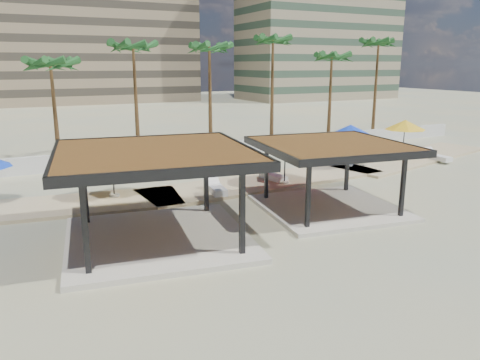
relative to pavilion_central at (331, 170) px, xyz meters
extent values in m
plane|color=tan|center=(-1.93, -0.82, -2.04)|extent=(200.00, 200.00, 0.00)
cube|color=#C6B284|center=(-13.93, 6.68, -1.98)|extent=(16.40, 6.19, 0.24)
cube|color=#C6B284|center=(0.07, 6.18, -1.98)|extent=(16.24, 5.11, 0.24)
cube|color=#C6B284|center=(14.07, 7.68, -1.98)|extent=(16.49, 7.75, 0.24)
cube|color=silver|center=(-1.93, 15.18, -1.44)|extent=(56.00, 0.30, 1.20)
cube|color=#847259|center=(2.07, 77.18, 11.96)|extent=(38.00, 16.00, 28.00)
cube|color=gray|center=(46.07, 65.18, 14.96)|extent=(32.00, 15.00, 34.00)
cube|color=beige|center=(0.00, 0.00, -1.95)|extent=(7.28, 7.28, 0.20)
cube|color=black|center=(-2.76, -2.07, -0.38)|extent=(0.20, 0.20, 2.93)
cube|color=black|center=(-2.07, 2.76, -0.38)|extent=(0.20, 0.20, 2.93)
cube|color=black|center=(2.07, -2.76, -0.38)|extent=(0.20, 0.20, 2.93)
cube|color=black|center=(2.76, 2.07, -0.38)|extent=(0.20, 0.20, 2.93)
cube|color=brown|center=(0.00, 0.00, 1.21)|extent=(7.50, 7.50, 0.27)
cube|color=black|center=(-0.47, -3.28, 1.21)|extent=(6.68, 1.06, 0.33)
cube|color=black|center=(0.47, 3.28, 1.21)|extent=(6.68, 1.06, 0.33)
cube|color=black|center=(-3.28, 0.47, 1.21)|extent=(1.06, 6.68, 0.33)
cube|color=black|center=(3.28, -0.47, 1.21)|extent=(1.06, 6.68, 0.33)
cube|color=beige|center=(-8.98, -0.32, -1.93)|extent=(8.30, 8.30, 0.22)
cube|color=black|center=(-12.12, -2.63, -0.17)|extent=(0.23, 0.23, 3.31)
cube|color=black|center=(-11.29, 2.83, -0.17)|extent=(0.23, 0.23, 3.31)
cube|color=black|center=(-6.67, -3.46, -0.17)|extent=(0.23, 0.23, 3.31)
cube|color=black|center=(-5.84, 2.00, -0.17)|extent=(0.23, 0.23, 3.31)
cube|color=brown|center=(-8.98, -0.32, 1.64)|extent=(8.55, 8.55, 0.31)
cube|color=black|center=(-9.54, -4.03, 1.64)|extent=(7.55, 1.28, 0.38)
cube|color=black|center=(-8.41, 3.39, 1.64)|extent=(7.55, 1.28, 0.38)
cube|color=black|center=(-12.69, 0.25, 1.64)|extent=(1.28, 7.55, 0.38)
cube|color=black|center=(-5.27, -0.88, 1.64)|extent=(1.28, 7.55, 0.38)
cylinder|color=beige|center=(-9.27, 6.73, -1.80)|extent=(0.54, 0.54, 0.13)
cylinder|color=#262628|center=(-9.27, 6.73, -0.56)|extent=(0.08, 0.08, 2.61)
cone|color=yellow|center=(-9.27, 6.73, 0.56)|extent=(3.27, 3.27, 0.76)
cylinder|color=beige|center=(0.47, 4.98, -1.79)|extent=(0.57, 0.57, 0.14)
cylinder|color=#262628|center=(0.47, 4.98, -0.50)|extent=(0.08, 0.08, 2.72)
cone|color=red|center=(0.47, 4.98, 0.67)|extent=(3.51, 3.51, 0.79)
cylinder|color=beige|center=(7.14, 7.18, -1.80)|extent=(0.56, 0.56, 0.14)
cylinder|color=#262628|center=(7.14, 7.18, -0.51)|extent=(0.08, 0.08, 2.71)
cone|color=blue|center=(7.14, 7.18, 0.65)|extent=(4.22, 4.22, 0.79)
cylinder|color=beige|center=(13.48, 8.38, -1.80)|extent=(0.54, 0.54, 0.13)
cylinder|color=#262628|center=(13.48, 8.38, -0.57)|extent=(0.08, 0.08, 2.59)
cone|color=yellow|center=(13.48, 8.38, 0.55)|extent=(3.66, 3.66, 0.76)
cube|color=white|center=(-3.99, 4.98, -1.71)|extent=(1.05, 2.20, 0.30)
cube|color=white|center=(-3.99, 4.98, -1.53)|extent=(1.05, 2.20, 0.06)
cube|color=white|center=(-3.87, 5.80, -1.28)|extent=(0.80, 0.83, 0.54)
cube|color=white|center=(0.38, 6.13, -1.72)|extent=(0.99, 2.08, 0.28)
cube|color=white|center=(0.38, 6.13, -1.55)|extent=(0.99, 2.08, 0.06)
cube|color=white|center=(0.26, 6.91, -1.31)|extent=(0.75, 0.78, 0.51)
cube|color=white|center=(14.39, 8.38, -1.70)|extent=(1.13, 2.38, 0.32)
cube|color=white|center=(14.39, 8.38, -1.51)|extent=(1.13, 2.38, 0.07)
cube|color=white|center=(14.26, 9.26, -1.23)|extent=(0.86, 0.89, 0.58)
cube|color=white|center=(14.55, 5.87, -1.72)|extent=(0.77, 2.05, 0.28)
cube|color=white|center=(14.55, 5.87, -1.55)|extent=(0.77, 2.05, 0.06)
cube|color=white|center=(14.57, 6.66, -1.30)|extent=(0.69, 0.72, 0.52)
cone|color=brown|center=(-10.93, 17.28, 1.62)|extent=(0.36, 0.36, 7.32)
ellipsoid|color=#1C5221|center=(-10.93, 17.28, 5.03)|extent=(3.00, 3.00, 1.80)
cone|color=brown|center=(-4.93, 18.08, 2.26)|extent=(0.36, 0.36, 8.61)
ellipsoid|color=#1C5221|center=(-4.93, 18.08, 6.32)|extent=(3.00, 3.00, 1.80)
cone|color=brown|center=(1.07, 17.58, 2.24)|extent=(0.36, 0.36, 8.57)
ellipsoid|color=#1C5221|center=(1.07, 17.58, 6.28)|extent=(3.00, 3.00, 1.80)
cone|color=brown|center=(7.07, 17.78, 2.61)|extent=(0.36, 0.36, 9.31)
ellipsoid|color=#1C5221|center=(7.07, 17.78, 7.02)|extent=(3.00, 3.00, 1.80)
cone|color=brown|center=(13.07, 17.38, 1.94)|extent=(0.36, 0.36, 7.97)
ellipsoid|color=#1C5221|center=(13.07, 17.38, 5.67)|extent=(3.00, 3.00, 1.80)
cone|color=brown|center=(19.07, 17.98, 2.62)|extent=(0.36, 0.36, 9.33)
ellipsoid|color=#1C5221|center=(19.07, 17.98, 7.03)|extent=(3.00, 3.00, 1.80)
camera|label=1|loc=(-14.11, -18.11, 5.09)|focal=35.00mm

